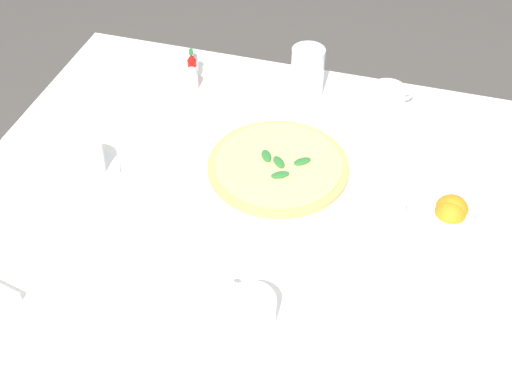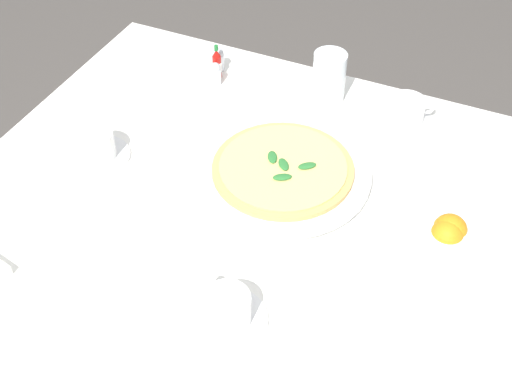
{
  "view_description": "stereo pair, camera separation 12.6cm",
  "coord_description": "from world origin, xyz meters",
  "px_view_note": "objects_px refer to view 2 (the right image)",
  "views": [
    {
      "loc": [
        0.79,
        0.28,
        1.63
      ],
      "look_at": [
        -0.08,
        0.02,
        0.75
      ],
      "focal_mm": 47.57,
      "sensor_mm": 36.0,
      "label": 1
    },
    {
      "loc": [
        0.75,
        0.4,
        1.63
      ],
      "look_at": [
        -0.08,
        0.02,
        0.75
      ],
      "focal_mm": 47.57,
      "sensor_mm": 36.0,
      "label": 2
    }
  ],
  "objects_px": {
    "water_glass_center_back": "(329,80)",
    "hot_sauce_bottle": "(217,64)",
    "citrus_bowl": "(446,238)",
    "salt_shaker": "(215,75)",
    "coffee_cup_far_left": "(406,114)",
    "coffee_cup_right_edge": "(96,146)",
    "coffee_cup_near_right": "(227,310)",
    "pizza_plate": "(283,173)",
    "pizza": "(283,168)",
    "pepper_shaker": "(219,60)"
  },
  "relations": [
    {
      "from": "water_glass_center_back",
      "to": "hot_sauce_bottle",
      "type": "height_order",
      "value": "water_glass_center_back"
    },
    {
      "from": "citrus_bowl",
      "to": "salt_shaker",
      "type": "bearing_deg",
      "value": -115.25
    },
    {
      "from": "coffee_cup_far_left",
      "to": "water_glass_center_back",
      "type": "distance_m",
      "value": 0.18
    },
    {
      "from": "water_glass_center_back",
      "to": "coffee_cup_right_edge",
      "type": "bearing_deg",
      "value": -43.35
    },
    {
      "from": "citrus_bowl",
      "to": "salt_shaker",
      "type": "height_order",
      "value": "citrus_bowl"
    },
    {
      "from": "coffee_cup_far_left",
      "to": "coffee_cup_near_right",
      "type": "bearing_deg",
      "value": -11.31
    },
    {
      "from": "coffee_cup_right_edge",
      "to": "salt_shaker",
      "type": "distance_m",
      "value": 0.34
    },
    {
      "from": "coffee_cup_right_edge",
      "to": "citrus_bowl",
      "type": "bearing_deg",
      "value": 93.84
    },
    {
      "from": "coffee_cup_far_left",
      "to": "salt_shaker",
      "type": "bearing_deg",
      "value": -85.51
    },
    {
      "from": "citrus_bowl",
      "to": "hot_sauce_bottle",
      "type": "height_order",
      "value": "hot_sauce_bottle"
    },
    {
      "from": "pizza_plate",
      "to": "coffee_cup_near_right",
      "type": "distance_m",
      "value": 0.35
    },
    {
      "from": "citrus_bowl",
      "to": "pizza",
      "type": "bearing_deg",
      "value": -98.93
    },
    {
      "from": "salt_shaker",
      "to": "coffee_cup_near_right",
      "type": "bearing_deg",
      "value": 28.45
    },
    {
      "from": "water_glass_center_back",
      "to": "salt_shaker",
      "type": "bearing_deg",
      "value": -78.75
    },
    {
      "from": "hot_sauce_bottle",
      "to": "pepper_shaker",
      "type": "bearing_deg",
      "value": -160.35
    },
    {
      "from": "pizza",
      "to": "coffee_cup_right_edge",
      "type": "bearing_deg",
      "value": -74.87
    },
    {
      "from": "coffee_cup_far_left",
      "to": "hot_sauce_bottle",
      "type": "xyz_separation_m",
      "value": [
        0.01,
        -0.44,
        0.01
      ]
    },
    {
      "from": "coffee_cup_right_edge",
      "to": "water_glass_center_back",
      "type": "height_order",
      "value": "water_glass_center_back"
    },
    {
      "from": "coffee_cup_right_edge",
      "to": "salt_shaker",
      "type": "relative_size",
      "value": 2.31
    },
    {
      "from": "salt_shaker",
      "to": "coffee_cup_right_edge",
      "type": "bearing_deg",
      "value": -17.47
    },
    {
      "from": "coffee_cup_right_edge",
      "to": "citrus_bowl",
      "type": "xyz_separation_m",
      "value": [
        -0.05,
        0.69,
        -0.0
      ]
    },
    {
      "from": "water_glass_center_back",
      "to": "pizza",
      "type": "bearing_deg",
      "value": 1.92
    },
    {
      "from": "pizza",
      "to": "citrus_bowl",
      "type": "xyz_separation_m",
      "value": [
        0.05,
        0.33,
        0.0
      ]
    },
    {
      "from": "coffee_cup_right_edge",
      "to": "coffee_cup_far_left",
      "type": "xyz_separation_m",
      "value": [
        -0.36,
        0.53,
        0.0
      ]
    },
    {
      "from": "pepper_shaker",
      "to": "coffee_cup_near_right",
      "type": "bearing_deg",
      "value": 27.72
    },
    {
      "from": "coffee_cup_far_left",
      "to": "hot_sauce_bottle",
      "type": "distance_m",
      "value": 0.44
    },
    {
      "from": "coffee_cup_near_right",
      "to": "coffee_cup_far_left",
      "type": "bearing_deg",
      "value": 168.69
    },
    {
      "from": "hot_sauce_bottle",
      "to": "coffee_cup_right_edge",
      "type": "bearing_deg",
      "value": -14.64
    },
    {
      "from": "pizza_plate",
      "to": "pepper_shaker",
      "type": "xyz_separation_m",
      "value": [
        -0.28,
        -0.28,
        0.01
      ]
    },
    {
      "from": "water_glass_center_back",
      "to": "hot_sauce_bottle",
      "type": "relative_size",
      "value": 1.4
    },
    {
      "from": "pizza_plate",
      "to": "coffee_cup_far_left",
      "type": "height_order",
      "value": "coffee_cup_far_left"
    },
    {
      "from": "citrus_bowl",
      "to": "hot_sauce_bottle",
      "type": "xyz_separation_m",
      "value": [
        -0.31,
        -0.6,
        0.01
      ]
    },
    {
      "from": "salt_shaker",
      "to": "pepper_shaker",
      "type": "bearing_deg",
      "value": -160.35
    },
    {
      "from": "pizza",
      "to": "hot_sauce_bottle",
      "type": "bearing_deg",
      "value": -133.23
    },
    {
      "from": "pepper_shaker",
      "to": "coffee_cup_right_edge",
      "type": "bearing_deg",
      "value": -12.17
    },
    {
      "from": "coffee_cup_near_right",
      "to": "coffee_cup_far_left",
      "type": "height_order",
      "value": "coffee_cup_far_left"
    },
    {
      "from": "hot_sauce_bottle",
      "to": "pepper_shaker",
      "type": "relative_size",
      "value": 1.48
    },
    {
      "from": "pizza_plate",
      "to": "pizza",
      "type": "height_order",
      "value": "pizza"
    },
    {
      "from": "water_glass_center_back",
      "to": "hot_sauce_bottle",
      "type": "bearing_deg",
      "value": -85.2
    },
    {
      "from": "coffee_cup_right_edge",
      "to": "water_glass_center_back",
      "type": "xyz_separation_m",
      "value": [
        -0.37,
        0.35,
        0.02
      ]
    },
    {
      "from": "citrus_bowl",
      "to": "hot_sauce_bottle",
      "type": "distance_m",
      "value": 0.67
    },
    {
      "from": "coffee_cup_near_right",
      "to": "coffee_cup_right_edge",
      "type": "bearing_deg",
      "value": -121.06
    },
    {
      "from": "coffee_cup_right_edge",
      "to": "coffee_cup_far_left",
      "type": "bearing_deg",
      "value": 123.87
    },
    {
      "from": "coffee_cup_near_right",
      "to": "salt_shaker",
      "type": "height_order",
      "value": "coffee_cup_near_right"
    },
    {
      "from": "coffee_cup_right_edge",
      "to": "coffee_cup_near_right",
      "type": "xyz_separation_m",
      "value": [
        0.25,
        0.41,
        -0.0
      ]
    },
    {
      "from": "hot_sauce_bottle",
      "to": "pizza",
      "type": "bearing_deg",
      "value": 46.77
    },
    {
      "from": "pizza_plate",
      "to": "salt_shaker",
      "type": "distance_m",
      "value": 0.34
    },
    {
      "from": "pizza",
      "to": "salt_shaker",
      "type": "relative_size",
      "value": 4.88
    },
    {
      "from": "pepper_shaker",
      "to": "pizza_plate",
      "type": "bearing_deg",
      "value": 44.81
    },
    {
      "from": "coffee_cup_near_right",
      "to": "citrus_bowl",
      "type": "height_order",
      "value": "citrus_bowl"
    }
  ]
}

